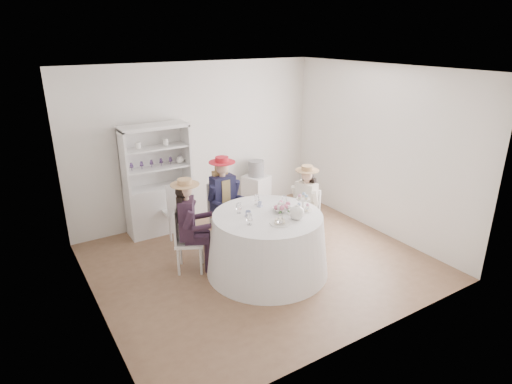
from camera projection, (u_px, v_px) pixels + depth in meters
ground at (260, 261)px, 6.23m from camera, size 4.50×4.50×0.00m
ceiling at (260, 70)px, 5.29m from camera, size 4.50×4.50×0.00m
wall_back at (198, 143)px, 7.35m from camera, size 4.50×0.00×4.50m
wall_front at (370, 227)px, 4.17m from camera, size 4.50×0.00×4.50m
wall_left at (86, 207)px, 4.64m from camera, size 0.00×4.50×4.50m
wall_right at (378, 150)px, 6.88m from camera, size 0.00×4.50×4.50m
tea_table at (267, 243)px, 5.85m from camera, size 1.68×1.68×0.85m
hutch at (159, 195)px, 6.99m from camera, size 1.08×0.44×1.80m
side_table at (256, 192)px, 8.02m from camera, size 0.53×0.53×0.64m
hatbox at (256, 168)px, 7.86m from camera, size 0.30×0.30×0.29m
guest_left at (189, 220)px, 5.77m from camera, size 0.57×0.52×1.34m
guest_mid at (224, 196)px, 6.52m from camera, size 0.51×0.53×1.41m
guest_right at (305, 200)px, 6.58m from camera, size 0.51×0.48×1.26m
spare_chair at (177, 208)px, 6.81m from camera, size 0.40×0.40×0.95m
teacup_a at (248, 214)px, 5.65m from camera, size 0.10×0.10×0.06m
teacup_b at (260, 204)px, 5.97m from camera, size 0.08×0.08×0.06m
teacup_c at (283, 206)px, 5.91m from camera, size 0.09×0.09×0.06m
flower_bowl at (281, 210)px, 5.79m from camera, size 0.29×0.29×0.06m
flower_arrangement at (283, 207)px, 5.74m from camera, size 0.18×0.17×0.07m
table_teapot at (297, 213)px, 5.55m from camera, size 0.27×0.19×0.21m
sandwich_plate at (280, 223)px, 5.43m from camera, size 0.26×0.26×0.06m
cupcake_stand at (303, 204)px, 5.82m from camera, size 0.25×0.25×0.23m
stemware_set at (268, 210)px, 5.68m from camera, size 0.81×0.85×0.15m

